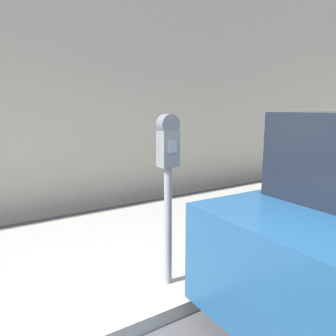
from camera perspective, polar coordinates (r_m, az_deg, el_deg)
sidewalk at (r=4.01m, az=-13.40°, el=-15.00°), size 24.00×2.80×0.13m
building_facade at (r=5.72m, az=-22.27°, el=19.78°), size 24.00×0.30×5.54m
parking_meter at (r=2.93m, az=0.00°, el=-0.62°), size 0.18×0.14×1.59m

